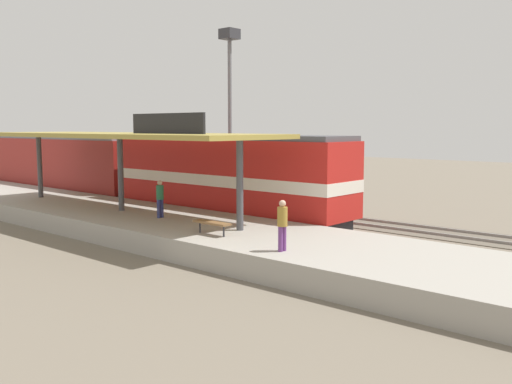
{
  "coord_description": "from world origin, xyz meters",
  "views": [
    {
      "loc": [
        -20.76,
        -23.17,
        5.0
      ],
      "look_at": [
        -1.38,
        -6.0,
        2.0
      ],
      "focal_mm": 39.55,
      "sensor_mm": 36.0,
      "label": 1
    }
  ],
  "objects_px": {
    "light_mast": "(230,78)",
    "person_walking": "(160,197)",
    "platform_bench": "(212,223)",
    "locomotive": "(227,177)",
    "person_waiting": "(282,223)",
    "passenger_carriage_front": "(51,164)"
  },
  "relations": [
    {
      "from": "person_waiting",
      "to": "platform_bench",
      "type": "bearing_deg",
      "value": 83.09
    },
    {
      "from": "passenger_carriage_front",
      "to": "person_walking",
      "type": "relative_size",
      "value": 11.7
    },
    {
      "from": "locomotive",
      "to": "person_walking",
      "type": "height_order",
      "value": "locomotive"
    },
    {
      "from": "platform_bench",
      "to": "person_walking",
      "type": "distance_m",
      "value": 4.85
    },
    {
      "from": "passenger_carriage_front",
      "to": "person_waiting",
      "type": "distance_m",
      "value": 27.64
    },
    {
      "from": "locomotive",
      "to": "passenger_carriage_front",
      "type": "height_order",
      "value": "locomotive"
    },
    {
      "from": "light_mast",
      "to": "platform_bench",
      "type": "bearing_deg",
      "value": -138.07
    },
    {
      "from": "locomotive",
      "to": "person_walking",
      "type": "distance_m",
      "value": 4.78
    },
    {
      "from": "person_walking",
      "to": "platform_bench",
      "type": "bearing_deg",
      "value": -105.19
    },
    {
      "from": "light_mast",
      "to": "person_walking",
      "type": "bearing_deg",
      "value": -148.3
    },
    {
      "from": "platform_bench",
      "to": "locomotive",
      "type": "height_order",
      "value": "locomotive"
    },
    {
      "from": "light_mast",
      "to": "person_walking",
      "type": "xyz_separation_m",
      "value": [
        -12.54,
        -7.74,
        -6.54
      ]
    },
    {
      "from": "locomotive",
      "to": "person_walking",
      "type": "xyz_separation_m",
      "value": [
        -4.74,
        -0.37,
        -0.56
      ]
    },
    {
      "from": "platform_bench",
      "to": "person_waiting",
      "type": "relative_size",
      "value": 0.99
    },
    {
      "from": "locomotive",
      "to": "light_mast",
      "type": "distance_m",
      "value": 12.29
    },
    {
      "from": "light_mast",
      "to": "person_walking",
      "type": "height_order",
      "value": "light_mast"
    },
    {
      "from": "locomotive",
      "to": "passenger_carriage_front",
      "type": "relative_size",
      "value": 0.72
    },
    {
      "from": "platform_bench",
      "to": "person_walking",
      "type": "xyz_separation_m",
      "value": [
        1.26,
        4.65,
        0.51
      ]
    },
    {
      "from": "platform_bench",
      "to": "locomotive",
      "type": "relative_size",
      "value": 0.12
    },
    {
      "from": "locomotive",
      "to": "person_waiting",
      "type": "distance_m",
      "value": 10.99
    },
    {
      "from": "locomotive",
      "to": "person_walking",
      "type": "bearing_deg",
      "value": -175.53
    },
    {
      "from": "light_mast",
      "to": "person_waiting",
      "type": "bearing_deg",
      "value": -131.3
    }
  ]
}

